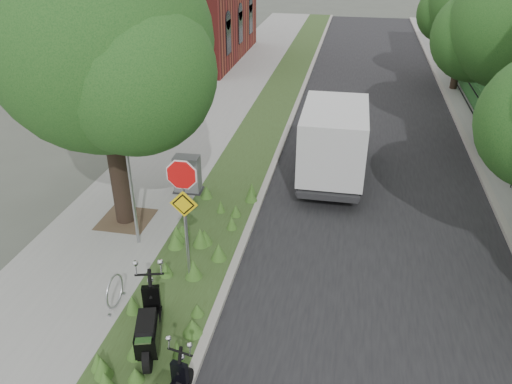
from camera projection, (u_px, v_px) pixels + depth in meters
ground at (242, 307)px, 11.11m from camera, size 120.00×120.00×0.00m
sidewalk_near at (194, 130)px, 20.44m from camera, size 3.50×60.00×0.12m
verge at (260, 135)px, 19.97m from camera, size 2.00×60.00×0.12m
kerb_near at (285, 137)px, 19.80m from camera, size 0.20×60.00×0.13m
road at (374, 145)px, 19.23m from camera, size 7.00×60.00×0.01m
kerb_far at (470, 150)px, 18.60m from camera, size 0.20×60.00×0.13m
street_tree_main at (100, 52)px, 11.99m from camera, size 6.21×5.54×7.66m
bare_post at (130, 174)px, 12.20m from camera, size 0.08×0.08×4.00m
bike_hoop at (115, 291)px, 10.82m from camera, size 0.06×0.78×0.77m
sign_assembly at (183, 197)px, 10.75m from camera, size 0.94×0.08×3.22m
fence_far at (494, 137)px, 18.20m from camera, size 0.04×24.00×1.00m
far_tree_b at (510, 31)px, 16.52m from camera, size 4.83×4.31×6.56m
far_tree_c at (467, 9)px, 23.62m from camera, size 4.37×3.89×5.93m
scooter_near at (149, 333)px, 9.62m from camera, size 0.77×1.93×0.94m
box_truck at (334, 138)px, 16.10m from camera, size 2.00×4.86×2.19m
utility_cabinet at (187, 175)px, 15.42m from camera, size 0.91×0.63×1.17m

